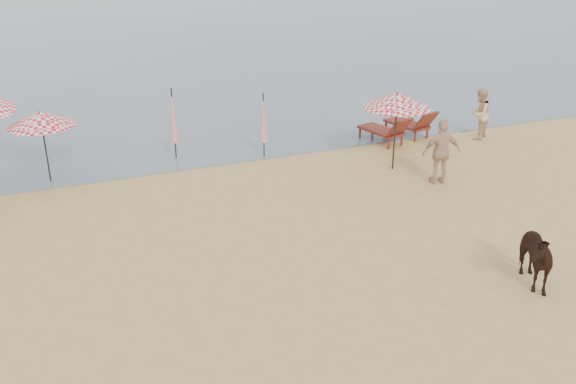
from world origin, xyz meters
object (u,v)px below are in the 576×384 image
at_px(umbrella_closed_right, 173,116).
at_px(cow, 530,255).
at_px(umbrella_open_right, 397,100).
at_px(lounger_cluster_right, 400,126).
at_px(umbrella_open_left_a, 41,119).
at_px(umbrella_closed_left, 264,118).
at_px(beachgoer_right_b, 441,152).
at_px(beachgoer_right_a, 479,114).

xyz_separation_m(umbrella_closed_right, cow, (5.17, -10.02, -0.73)).
xyz_separation_m(umbrella_open_right, cow, (-0.71, -6.72, -1.48)).
height_order(lounger_cluster_right, umbrella_open_left_a, umbrella_open_left_a).
bearing_deg(cow, umbrella_closed_left, 124.06).
bearing_deg(umbrella_open_left_a, lounger_cluster_right, 13.94).
relative_size(cow, beachgoer_right_b, 0.84).
bearing_deg(beachgoer_right_b, umbrella_open_right, -53.64).
distance_m(umbrella_open_left_a, umbrella_closed_right, 3.85).
xyz_separation_m(umbrella_closed_left, umbrella_closed_right, (-2.64, 0.86, 0.12)).
relative_size(umbrella_closed_right, beachgoer_right_a, 1.30).
bearing_deg(umbrella_open_right, cow, -118.68).
xyz_separation_m(umbrella_open_left_a, umbrella_closed_right, (3.78, 0.51, -0.48)).
relative_size(cow, beachgoer_right_a, 0.90).
bearing_deg(beachgoer_right_a, umbrella_closed_left, -42.09).
xyz_separation_m(umbrella_open_left_a, umbrella_closed_left, (6.42, -0.34, -0.61)).
relative_size(lounger_cluster_right, umbrella_open_left_a, 1.14).
height_order(umbrella_open_left_a, umbrella_closed_left, umbrella_open_left_a).
height_order(umbrella_open_right, cow, umbrella_open_right).
xyz_separation_m(lounger_cluster_right, umbrella_closed_left, (-4.81, 0.17, 0.78)).
bearing_deg(lounger_cluster_right, beachgoer_right_a, -32.80).
bearing_deg(umbrella_closed_right, umbrella_open_left_a, -172.25).
bearing_deg(umbrella_closed_left, beachgoer_right_a, -7.76).
xyz_separation_m(umbrella_open_right, umbrella_closed_right, (-5.88, 3.31, -0.74)).
bearing_deg(lounger_cluster_right, cow, -118.99).
bearing_deg(beachgoer_right_a, umbrella_open_left_a, -39.91).
bearing_deg(beachgoer_right_a, umbrella_closed_right, -44.86).
relative_size(umbrella_open_right, cow, 1.51).
distance_m(umbrella_open_right, umbrella_closed_right, 6.79).
bearing_deg(umbrella_open_right, umbrella_closed_left, 120.35).
relative_size(umbrella_closed_right, cow, 1.44).
distance_m(umbrella_open_left_a, cow, 13.11).
distance_m(umbrella_closed_left, beachgoer_right_a, 7.47).
bearing_deg(lounger_cluster_right, umbrella_open_left_a, 162.65).
distance_m(umbrella_closed_left, umbrella_closed_right, 2.77).
bearing_deg(umbrella_closed_left, umbrella_open_left_a, 176.95).
bearing_deg(umbrella_open_right, umbrella_open_left_a, 141.28).
relative_size(umbrella_open_left_a, cow, 1.33).
bearing_deg(umbrella_closed_right, umbrella_open_right, -29.33).
xyz_separation_m(lounger_cluster_right, umbrella_open_left_a, (-11.23, 0.51, 1.39)).
relative_size(lounger_cluster_right, cow, 1.51).
relative_size(umbrella_open_left_a, umbrella_open_right, 0.88).
bearing_deg(beachgoer_right_b, umbrella_closed_left, -33.82).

